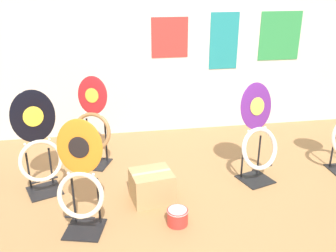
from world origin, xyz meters
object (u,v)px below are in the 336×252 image
toilet_seat_display_jazz_black (38,146)px  toilet_seat_display_crimson_swirl (92,124)px  toilet_seat_display_purple_note (258,137)px  storage_box (152,186)px  paint_can (177,216)px  toilet_seat_display_orange_sun (81,179)px

toilet_seat_display_jazz_black → toilet_seat_display_crimson_swirl: 0.64m
toilet_seat_display_purple_note → storage_box: (-1.01, -0.18, -0.31)m
toilet_seat_display_jazz_black → toilet_seat_display_crimson_swirl: toilet_seat_display_jazz_black is taller
toilet_seat_display_crimson_swirl → storage_box: toilet_seat_display_crimson_swirl is taller
toilet_seat_display_purple_note → paint_can: toilet_seat_display_purple_note is taller
storage_box → toilet_seat_display_purple_note: bearing=10.3°
toilet_seat_display_jazz_black → toilet_seat_display_orange_sun: bearing=-58.0°
toilet_seat_display_orange_sun → toilet_seat_display_purple_note: 1.64m
toilet_seat_display_jazz_black → paint_can: (1.10, -0.68, -0.37)m
toilet_seat_display_purple_note → toilet_seat_display_jazz_black: toilet_seat_display_jazz_black is taller
toilet_seat_display_orange_sun → paint_can: size_ratio=5.20×
paint_can → storage_box: bearing=112.3°
storage_box → toilet_seat_display_crimson_swirl: bearing=123.3°
toilet_seat_display_orange_sun → toilet_seat_display_jazz_black: bearing=122.0°
toilet_seat_display_purple_note → toilet_seat_display_jazz_black: size_ratio=1.00×
toilet_seat_display_crimson_swirl → toilet_seat_display_jazz_black: bearing=-135.0°
toilet_seat_display_jazz_black → storage_box: size_ratio=2.43×
toilet_seat_display_purple_note → toilet_seat_display_jazz_black: (-1.95, 0.12, 0.00)m
toilet_seat_display_orange_sun → toilet_seat_display_purple_note: (1.56, 0.50, 0.00)m
toilet_seat_display_jazz_black → toilet_seat_display_crimson_swirl: bearing=45.0°
toilet_seat_display_jazz_black → toilet_seat_display_purple_note: bearing=-3.5°
toilet_seat_display_purple_note → storage_box: size_ratio=2.42×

